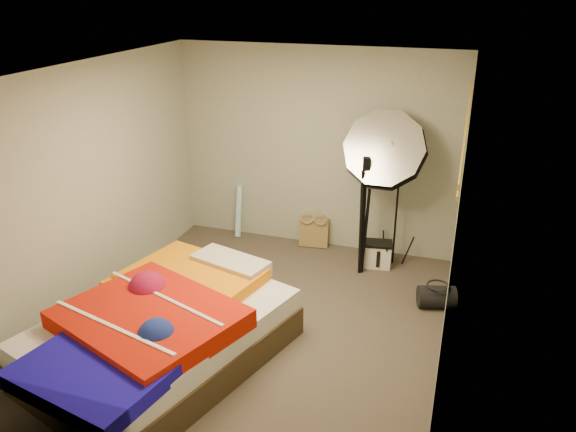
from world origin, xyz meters
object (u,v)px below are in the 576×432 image
at_px(camera_case, 378,255).
at_px(duffel_bag, 437,297).
at_px(bed, 162,331).
at_px(wrapping_roll, 239,211).
at_px(photo_umbrella, 385,151).
at_px(camera_tripod, 364,209).
at_px(tote_bag, 314,232).

distance_m(camera_case, duffel_bag, 1.02).
relative_size(camera_case, bed, 0.11).
xyz_separation_m(wrapping_roll, duffel_bag, (2.67, -1.02, -0.23)).
distance_m(bed, photo_umbrella, 3.08).
height_order(wrapping_roll, photo_umbrella, photo_umbrella).
bearing_deg(duffel_bag, camera_tripod, 135.58).
bearing_deg(duffel_bag, wrapping_roll, 143.23).
xyz_separation_m(tote_bag, photo_umbrella, (0.87, -0.27, 1.24)).
bearing_deg(camera_tripod, photo_umbrella, 58.20).
bearing_deg(camera_tripod, tote_bag, 143.70).
bearing_deg(bed, camera_tripod, 58.38).
bearing_deg(tote_bag, wrapping_roll, 174.96).
height_order(bed, camera_tripod, camera_tripod).
height_order(photo_umbrella, camera_tripod, photo_umbrella).
bearing_deg(camera_case, tote_bag, 151.63).
distance_m(tote_bag, bed, 2.80).
height_order(wrapping_roll, camera_case, wrapping_roll).
xyz_separation_m(tote_bag, camera_tripod, (0.71, -0.52, 0.62)).
relative_size(tote_bag, bed, 0.14).
distance_m(tote_bag, photo_umbrella, 1.54).
relative_size(camera_case, duffel_bag, 0.76).
xyz_separation_m(camera_case, photo_umbrella, (-0.01, 0.04, 1.28)).
xyz_separation_m(camera_case, bed, (-1.52, -2.41, 0.18)).
distance_m(camera_case, bed, 2.86).
height_order(tote_bag, camera_tripod, camera_tripod).
height_order(duffel_bag, photo_umbrella, photo_umbrella).
bearing_deg(tote_bag, bed, -108.27).
relative_size(photo_umbrella, camera_tripod, 1.40).
bearing_deg(wrapping_roll, bed, -81.51).
relative_size(tote_bag, wrapping_roll, 0.54).
xyz_separation_m(tote_bag, bed, (-0.64, -2.72, 0.14)).
height_order(duffel_bag, camera_tripod, camera_tripod).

